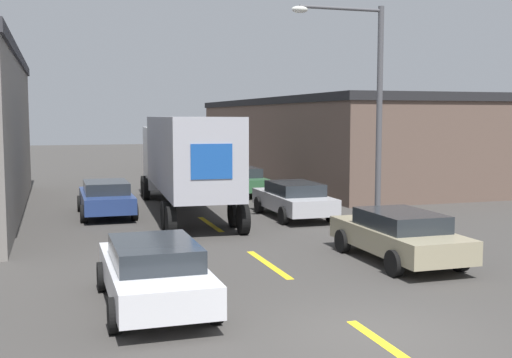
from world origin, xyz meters
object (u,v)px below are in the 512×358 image
at_px(parked_car_right_near, 398,234).
at_px(street_lamp, 368,98).
at_px(parked_car_right_far, 239,180).
at_px(parked_car_left_far, 106,197).
at_px(parked_car_right_mid, 294,198).
at_px(semi_truck, 183,155).
at_px(parked_car_left_near, 154,271).

bearing_deg(parked_car_right_near, street_lamp, 72.49).
bearing_deg(parked_car_right_far, parked_car_right_near, -90.00).
distance_m(parked_car_left_far, parked_car_right_mid, 7.26).
relative_size(semi_truck, street_lamp, 1.72).
bearing_deg(parked_car_left_far, semi_truck, 4.06).
relative_size(parked_car_right_near, street_lamp, 0.62).
height_order(parked_car_left_near, street_lamp, street_lamp).
bearing_deg(parked_car_left_far, parked_car_right_near, -56.79).
distance_m(parked_car_right_near, parked_car_right_far, 15.32).
height_order(semi_truck, parked_car_right_near, semi_truck).
relative_size(parked_car_left_far, parked_car_left_near, 1.00).
bearing_deg(parked_car_left_near, street_lamp, 39.84).
relative_size(parked_car_right_near, parked_car_right_far, 1.00).
distance_m(parked_car_right_far, parked_car_left_far, 8.40).
distance_m(parked_car_right_far, parked_car_right_mid, 7.51).
xyz_separation_m(parked_car_right_far, parked_car_right_mid, (0.00, -7.51, 0.00)).
height_order(parked_car_left_far, street_lamp, street_lamp).
xyz_separation_m(parked_car_left_far, parked_car_left_near, (0.00, -12.48, 0.00)).
height_order(parked_car_left_far, parked_car_left_near, same).
bearing_deg(street_lamp, parked_car_right_mid, 117.13).
height_order(parked_car_right_near, parked_car_right_far, same).
relative_size(parked_car_right_far, parked_car_right_mid, 1.00).
bearing_deg(parked_car_right_far, parked_car_right_mid, -90.00).
relative_size(parked_car_left_far, street_lamp, 0.62).
bearing_deg(parked_car_left_far, parked_car_left_near, -90.00).
height_order(semi_truck, street_lamp, street_lamp).
relative_size(parked_car_right_far, parked_car_left_far, 1.00).
relative_size(semi_truck, parked_car_right_far, 2.76).
xyz_separation_m(parked_car_right_far, parked_car_left_far, (-6.79, -4.95, 0.00)).
bearing_deg(parked_car_right_mid, semi_truck, 142.98).
distance_m(parked_car_right_far, parked_car_left_near, 18.70).
bearing_deg(street_lamp, semi_truck, 132.17).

